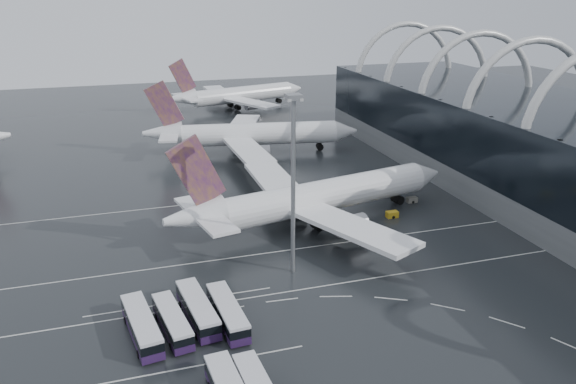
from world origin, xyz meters
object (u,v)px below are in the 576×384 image
object	(u,v)px
bus_row_near_d	(228,312)
gse_cart_belly_a	(392,214)
gse_cart_belly_d	(412,200)
floodlight_mast	(293,165)
airliner_gate_c	(236,95)
gse_cart_belly_e	(335,202)
bus_row_near_b	(172,321)
airliner_gate_b	(248,135)
bus_row_near_c	(198,309)
gse_cart_belly_c	(351,219)
bus_row_near_a	(142,326)
airliner_main	(314,199)
gse_cart_belly_b	(387,193)

from	to	relation	value
bus_row_near_d	gse_cart_belly_a	world-z (taller)	bus_row_near_d
gse_cart_belly_d	bus_row_near_d	bearing A→B (deg)	-144.45
floodlight_mast	gse_cart_belly_a	world-z (taller)	floodlight_mast
airliner_gate_c	gse_cart_belly_e	bearing A→B (deg)	-105.75
bus_row_near_b	floodlight_mast	bearing A→B (deg)	-69.66
airliner_gate_b	bus_row_near_c	bearing A→B (deg)	-98.40
bus_row_near_c	gse_cart_belly_c	bearing A→B (deg)	-59.80
bus_row_near_a	gse_cart_belly_d	distance (m)	69.07
airliner_gate_b	gse_cart_belly_a	xyz separation A→B (m)	(16.99, -55.20, -4.62)
bus_row_near_c	gse_cart_belly_d	xyz separation A→B (m)	(52.10, 32.43, -1.19)
gse_cart_belly_c	gse_cart_belly_e	distance (m)	9.87
airliner_main	gse_cart_belly_a	world-z (taller)	airliner_main
airliner_main	gse_cart_belly_d	bearing A→B (deg)	-1.52
bus_row_near_a	bus_row_near_b	xyz separation A→B (m)	(4.09, 0.09, -0.16)
bus_row_near_c	bus_row_near_d	distance (m)	4.39
airliner_gate_c	bus_row_near_c	size ratio (longest dim) A/B	4.19
gse_cart_belly_c	gse_cart_belly_d	size ratio (longest dim) A/B	0.86
bus_row_near_a	floodlight_mast	xyz separation A→B (m)	(25.17, 11.74, 16.86)
airliner_main	bus_row_near_c	xyz separation A→B (m)	(-27.36, -27.79, -3.56)
floodlight_mast	gse_cart_belly_d	bearing A→B (deg)	33.00
airliner_gate_b	gse_cart_belly_c	xyz separation A→B (m)	(8.21, -54.57, -4.76)
airliner_gate_c	gse_cart_belly_d	world-z (taller)	airliner_gate_c
bus_row_near_b	gse_cart_belly_a	distance (m)	55.20
bus_row_near_b	gse_cart_belly_d	xyz separation A→B (m)	(55.85, 34.22, -1.04)
bus_row_near_a	gse_cart_belly_c	distance (m)	51.60
gse_cart_belly_e	airliner_gate_c	bearing A→B (deg)	89.27
gse_cart_belly_b	floodlight_mast	bearing A→B (deg)	-138.44
bus_row_near_c	airliner_main	bearing A→B (deg)	-51.46
gse_cart_belly_c	bus_row_near_b	bearing A→B (deg)	-143.88
airliner_main	airliner_gate_c	bearing A→B (deg)	73.16
bus_row_near_a	bus_row_near_c	world-z (taller)	bus_row_near_a
gse_cart_belly_a	bus_row_near_b	bearing A→B (deg)	-149.79
gse_cart_belly_d	gse_cart_belly_a	bearing A→B (deg)	-141.62
bus_row_near_d	gse_cart_belly_a	distance (m)	48.87
bus_row_near_b	floodlight_mast	distance (m)	29.50
airliner_main	bus_row_near_b	xyz separation A→B (m)	(-31.11, -29.58, -3.71)
airliner_gate_b	bus_row_near_b	xyz separation A→B (m)	(-30.71, -82.97, -3.62)
airliner_main	airliner_gate_b	bearing A→B (deg)	78.28
airliner_gate_c	bus_row_near_b	bearing A→B (deg)	-120.71
airliner_main	bus_row_near_c	distance (m)	39.16
bus_row_near_b	bus_row_near_d	world-z (taller)	bus_row_near_d
bus_row_near_d	gse_cart_belly_c	world-z (taller)	bus_row_near_d
gse_cart_belly_a	gse_cart_belly_b	size ratio (longest dim) A/B	1.16
airliner_gate_b	bus_row_near_c	distance (m)	85.61
gse_cart_belly_c	bus_row_near_c	bearing A→B (deg)	-142.89
airliner_gate_b	bus_row_near_d	size ratio (longest dim) A/B	4.62
gse_cart_belly_c	gse_cart_belly_e	world-z (taller)	gse_cart_belly_e
bus_row_near_d	airliner_gate_b	bearing A→B (deg)	-19.64
bus_row_near_c	gse_cart_belly_b	xyz separation A→B (m)	(48.85, 37.80, -1.23)
floodlight_mast	gse_cart_belly_e	bearing A→B (deg)	55.77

